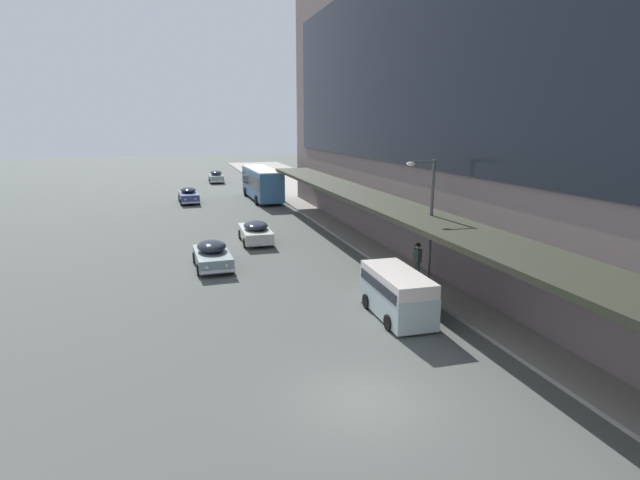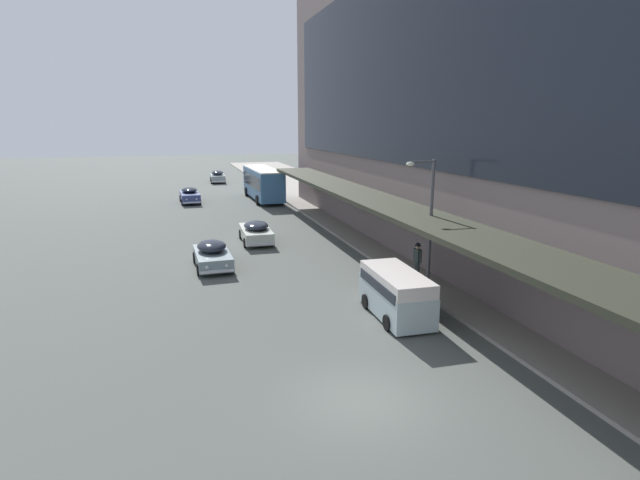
{
  "view_description": "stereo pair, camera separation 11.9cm",
  "coord_description": "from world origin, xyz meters",
  "px_view_note": "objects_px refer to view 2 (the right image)",
  "views": [
    {
      "loc": [
        -5.01,
        -12.27,
        7.94
      ],
      "look_at": [
        2.78,
        13.91,
        1.53
      ],
      "focal_mm": 28.0,
      "sensor_mm": 36.0,
      "label": 1
    },
    {
      "loc": [
        -4.89,
        -12.31,
        7.94
      ],
      "look_at": [
        2.78,
        13.91,
        1.53
      ],
      "focal_mm": 28.0,
      "sensor_mm": 36.0,
      "label": 2
    }
  ],
  "objects_px": {
    "sedan_second_near": "(256,232)",
    "pedestrian_at_kerb": "(417,259)",
    "transit_bus_kerbside_front": "(263,182)",
    "sedan_trailing_mid": "(190,195)",
    "sedan_lead_near": "(212,255)",
    "street_lamp": "(428,213)",
    "sedan_trailing_near": "(218,176)",
    "vw_van": "(395,291)"
  },
  "relations": [
    {
      "from": "vw_van",
      "to": "sedan_lead_near",
      "type": "bearing_deg",
      "value": 125.27
    },
    {
      "from": "transit_bus_kerbside_front",
      "to": "street_lamp",
      "type": "xyz_separation_m",
      "value": [
        2.6,
        -30.86,
        1.86
      ]
    },
    {
      "from": "sedan_trailing_mid",
      "to": "street_lamp",
      "type": "height_order",
      "value": "street_lamp"
    },
    {
      "from": "sedan_second_near",
      "to": "sedan_lead_near",
      "type": "bearing_deg",
      "value": -121.97
    },
    {
      "from": "vw_van",
      "to": "street_lamp",
      "type": "height_order",
      "value": "street_lamp"
    },
    {
      "from": "vw_van",
      "to": "pedestrian_at_kerb",
      "type": "distance_m",
      "value": 5.08
    },
    {
      "from": "pedestrian_at_kerb",
      "to": "street_lamp",
      "type": "distance_m",
      "value": 2.79
    },
    {
      "from": "pedestrian_at_kerb",
      "to": "sedan_trailing_near",
      "type": "bearing_deg",
      "value": 97.07
    },
    {
      "from": "transit_bus_kerbside_front",
      "to": "vw_van",
      "type": "relative_size",
      "value": 2.24
    },
    {
      "from": "sedan_lead_near",
      "to": "sedan_second_near",
      "type": "height_order",
      "value": "sedan_lead_near"
    },
    {
      "from": "transit_bus_kerbside_front",
      "to": "vw_van",
      "type": "xyz_separation_m",
      "value": [
        -0.38,
        -33.85,
        -0.81
      ]
    },
    {
      "from": "sedan_trailing_mid",
      "to": "street_lamp",
      "type": "distance_m",
      "value": 32.85
    },
    {
      "from": "sedan_lead_near",
      "to": "vw_van",
      "type": "bearing_deg",
      "value": -54.73
    },
    {
      "from": "sedan_lead_near",
      "to": "sedan_trailing_near",
      "type": "relative_size",
      "value": 0.87
    },
    {
      "from": "sedan_trailing_near",
      "to": "vw_van",
      "type": "height_order",
      "value": "vw_van"
    },
    {
      "from": "sedan_second_near",
      "to": "pedestrian_at_kerb",
      "type": "height_order",
      "value": "pedestrian_at_kerb"
    },
    {
      "from": "transit_bus_kerbside_front",
      "to": "sedan_trailing_mid",
      "type": "height_order",
      "value": "transit_bus_kerbside_front"
    },
    {
      "from": "transit_bus_kerbside_front",
      "to": "street_lamp",
      "type": "relative_size",
      "value": 1.68
    },
    {
      "from": "vw_van",
      "to": "pedestrian_at_kerb",
      "type": "relative_size",
      "value": 2.47
    },
    {
      "from": "sedan_second_near",
      "to": "pedestrian_at_kerb",
      "type": "xyz_separation_m",
      "value": [
        6.54,
        -10.89,
        0.45
      ]
    },
    {
      "from": "sedan_lead_near",
      "to": "pedestrian_at_kerb",
      "type": "xyz_separation_m",
      "value": [
        9.87,
        -5.55,
        0.44
      ]
    },
    {
      "from": "transit_bus_kerbside_front",
      "to": "pedestrian_at_kerb",
      "type": "height_order",
      "value": "transit_bus_kerbside_front"
    },
    {
      "from": "pedestrian_at_kerb",
      "to": "sedan_lead_near",
      "type": "bearing_deg",
      "value": 150.63
    },
    {
      "from": "street_lamp",
      "to": "pedestrian_at_kerb",
      "type": "bearing_deg",
      "value": 83.96
    },
    {
      "from": "sedan_trailing_near",
      "to": "sedan_second_near",
      "type": "xyz_separation_m",
      "value": [
        -0.64,
        -36.75,
        -0.07
      ]
    },
    {
      "from": "sedan_lead_near",
      "to": "street_lamp",
      "type": "relative_size",
      "value": 0.71
    },
    {
      "from": "sedan_trailing_near",
      "to": "pedestrian_at_kerb",
      "type": "height_order",
      "value": "pedestrian_at_kerb"
    },
    {
      "from": "transit_bus_kerbside_front",
      "to": "sedan_trailing_near",
      "type": "bearing_deg",
      "value": 100.19
    },
    {
      "from": "street_lamp",
      "to": "sedan_trailing_near",
      "type": "bearing_deg",
      "value": 96.79
    },
    {
      "from": "street_lamp",
      "to": "sedan_second_near",
      "type": "bearing_deg",
      "value": 118.34
    },
    {
      "from": "pedestrian_at_kerb",
      "to": "street_lamp",
      "type": "height_order",
      "value": "street_lamp"
    },
    {
      "from": "sedan_trailing_near",
      "to": "street_lamp",
      "type": "relative_size",
      "value": 0.82
    },
    {
      "from": "transit_bus_kerbside_front",
      "to": "street_lamp",
      "type": "bearing_deg",
      "value": -85.19
    },
    {
      "from": "sedan_trailing_mid",
      "to": "street_lamp",
      "type": "bearing_deg",
      "value": -71.97
    },
    {
      "from": "sedan_trailing_near",
      "to": "vw_van",
      "type": "bearing_deg",
      "value": -86.88
    },
    {
      "from": "sedan_lead_near",
      "to": "pedestrian_at_kerb",
      "type": "bearing_deg",
      "value": -29.37
    },
    {
      "from": "sedan_second_near",
      "to": "pedestrian_at_kerb",
      "type": "bearing_deg",
      "value": -59.0
    },
    {
      "from": "sedan_trailing_mid",
      "to": "sedan_second_near",
      "type": "bearing_deg",
      "value": -79.1
    },
    {
      "from": "sedan_trailing_mid",
      "to": "sedan_trailing_near",
      "type": "height_order",
      "value": "sedan_trailing_near"
    },
    {
      "from": "sedan_lead_near",
      "to": "sedan_second_near",
      "type": "xyz_separation_m",
      "value": [
        3.33,
        5.33,
        -0.01
      ]
    },
    {
      "from": "vw_van",
      "to": "pedestrian_at_kerb",
      "type": "height_order",
      "value": "pedestrian_at_kerb"
    },
    {
      "from": "sedan_lead_near",
      "to": "sedan_trailing_mid",
      "type": "bearing_deg",
      "value": 90.85
    }
  ]
}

